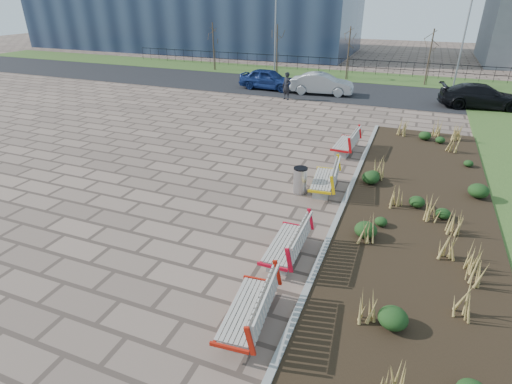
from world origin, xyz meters
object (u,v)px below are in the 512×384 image
at_px(pedestrian, 287,86).
at_px(car_blue, 268,79).
at_px(bench_c, 324,178).
at_px(car_silver, 322,84).
at_px(car_black, 482,96).
at_px(lamp_east, 462,45).
at_px(litter_bin, 300,181).
at_px(bench_a, 246,307).
at_px(bench_d, 345,142).
at_px(lamp_west, 275,38).
at_px(bench_b, 285,242).

distance_m(pedestrian, car_blue, 3.32).
distance_m(bench_c, car_silver, 15.29).
height_order(car_black, lamp_east, lamp_east).
bearing_deg(litter_bin, lamp_east, 74.59).
height_order(bench_a, car_silver, car_silver).
xyz_separation_m(bench_a, car_silver, (-3.61, 21.84, 0.22)).
height_order(bench_c, car_black, car_black).
xyz_separation_m(car_silver, lamp_east, (8.61, 5.46, 2.32)).
xyz_separation_m(car_blue, car_black, (13.86, -0.16, -0.01)).
bearing_deg(litter_bin, bench_d, 80.94).
relative_size(bench_c, litter_bin, 2.28).
height_order(bench_d, car_blue, car_blue).
bearing_deg(litter_bin, lamp_west, 111.71).
xyz_separation_m(bench_a, bench_b, (0.00, 2.62, 0.00)).
bearing_deg(lamp_west, car_black, -19.78).
relative_size(bench_a, bench_d, 1.00).
bearing_deg(bench_c, car_silver, 97.99).
height_order(bench_b, bench_d, same).
bearing_deg(bench_a, lamp_west, 103.07).
bearing_deg(bench_d, lamp_east, 75.59).
height_order(pedestrian, lamp_east, lamp_east).
bearing_deg(car_silver, lamp_east, -62.96).
distance_m(bench_a, car_blue, 23.26).
relative_size(pedestrian, car_black, 0.36).
bearing_deg(car_silver, bench_c, -171.69).
distance_m(bench_a, pedestrian, 20.23).
bearing_deg(bench_b, bench_d, 89.37).
relative_size(bench_a, car_black, 0.43).
bearing_deg(bench_c, pedestrian, 107.75).
bearing_deg(bench_c, bench_d, 84.34).
distance_m(pedestrian, lamp_west, 8.87).
bearing_deg(car_black, litter_bin, 147.57).
distance_m(bench_d, car_black, 12.43).
bearing_deg(bench_a, car_black, 68.82).
bearing_deg(bench_d, car_blue, 127.61).
relative_size(pedestrian, lamp_west, 0.29).
bearing_deg(lamp_west, litter_bin, -68.29).
relative_size(pedestrian, car_blue, 0.42).
bearing_deg(car_black, bench_b, 154.07).
bearing_deg(lamp_east, bench_a, -100.38).
height_order(car_silver, car_black, same).
bearing_deg(litter_bin, bench_c, 32.35).
distance_m(pedestrian, lamp_east, 13.20).
distance_m(litter_bin, car_silver, 15.59).
bearing_deg(pedestrian, car_blue, 154.40).
bearing_deg(bench_d, bench_a, -87.29).
relative_size(car_black, lamp_west, 0.81).
relative_size(bench_b, car_blue, 0.50).
bearing_deg(litter_bin, bench_a, -83.66).
relative_size(litter_bin, lamp_east, 0.15).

